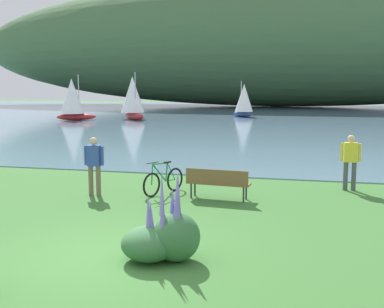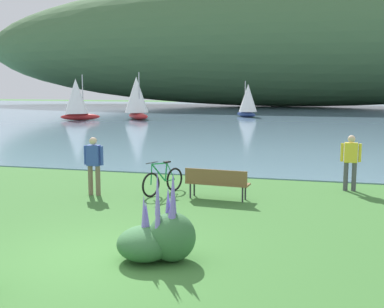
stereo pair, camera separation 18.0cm
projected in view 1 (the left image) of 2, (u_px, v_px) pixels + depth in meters
The scene contains 12 objects.
ground_plane at pixel (100, 258), 8.95m from camera, with size 200.00×200.00×0.00m, color #3D7533.
bay_water at pixel (279, 114), 55.60m from camera, with size 180.00×80.00×0.04m, color #6B8EA8.
distant_hillside at pixel (280, 42), 76.44m from camera, with size 105.93×28.00×20.23m, color #42663D.
park_bench_near_camera at pixel (218, 181), 13.55m from camera, with size 1.84×0.64×0.88m.
bicycle_leaning_near_bench at pixel (163, 181), 14.23m from camera, with size 0.76×1.65×1.01m.
person_at_shoreline at pixel (350, 159), 14.67m from camera, with size 0.61×0.22×1.71m.
person_on_the_grass at pixel (94, 162), 14.00m from camera, with size 0.61×0.22×1.71m.
echium_bush_closest_to_camera at pixel (150, 242), 8.78m from camera, with size 1.03×1.03×1.52m.
echium_bush_beside_closest at pixel (176, 234), 8.75m from camera, with size 0.87×0.87×1.70m.
sailboat_nearest_to_shore at pixel (73, 99), 44.93m from camera, with size 3.69×2.89×4.26m.
sailboat_mid_bay at pixel (244, 100), 50.03m from camera, with size 2.92×3.03×3.73m.
sailboat_toward_hillside at pixel (133, 97), 46.15m from camera, with size 3.57×3.60×4.49m.
Camera 1 is at (3.73, -7.93, 3.16)m, focal length 45.08 mm.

